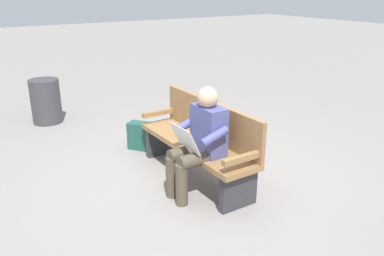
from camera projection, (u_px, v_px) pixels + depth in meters
ground_plane at (195, 177)px, 4.67m from camera, size 40.00×40.00×0.00m
bench_near at (200, 140)px, 4.54m from camera, size 1.80×0.48×0.90m
person_seated at (200, 139)px, 4.10m from camera, size 0.57×0.57×1.18m
backpack at (142, 136)px, 5.42m from camera, size 0.39×0.36×0.38m
trash_bin at (46, 101)px, 6.41m from camera, size 0.47×0.47×0.72m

